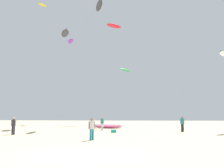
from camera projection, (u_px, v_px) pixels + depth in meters
The scene contains 13 objects.
ground_plane at pixel (85, 154), 11.69m from camera, with size 120.00×120.00×0.00m, color beige.
person_foreground at pixel (92, 127), 18.14m from camera, with size 0.48×0.38×1.68m.
person_midground at pixel (14, 124), 22.97m from camera, with size 0.54×0.37×1.65m.
person_left at pixel (182, 123), 26.87m from camera, with size 0.39×0.47×1.71m.
person_right at pixel (102, 122), 29.42m from camera, with size 0.49×0.36×1.61m.
kite_grounded_near at pixel (107, 126), 33.11m from camera, with size 4.66×2.34×0.56m.
cooler_box at pixel (114, 131), 25.29m from camera, with size 0.56×0.36×0.32m, color #19B29E.
kite_aloft_1 at pixel (99, 6), 37.90m from camera, with size 1.88×4.17×0.95m.
kite_aloft_2 at pixel (114, 26), 51.69m from camera, with size 3.61×3.09×0.78m.
kite_aloft_3 at pixel (71, 41), 51.28m from camera, with size 2.36×3.31×0.72m.
kite_aloft_4 at pixel (65, 33), 38.40m from camera, with size 2.48×3.86×0.60m.
kite_aloft_6 at pixel (42, 5), 54.91m from camera, with size 1.91×2.18×0.45m.
kite_aloft_8 at pixel (125, 70), 47.31m from camera, with size 2.43×3.14×0.80m.
Camera 1 is at (2.07, -11.93, 1.97)m, focal length 38.18 mm.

